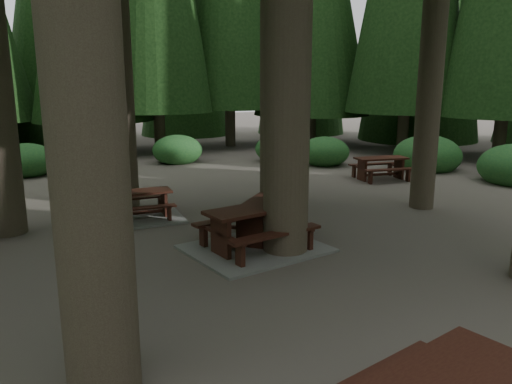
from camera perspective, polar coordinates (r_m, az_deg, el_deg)
name	(u,v)px	position (r m, az deg, el deg)	size (l,w,h in m)	color
ground	(250,261)	(9.11, -0.72, -7.84)	(80.00, 80.00, 0.00)	#4F4840
picnic_table_a	(255,235)	(9.58, -0.06, -4.95)	(2.88, 2.56, 0.84)	gray
picnic_table_c	(138,210)	(11.99, -13.35, -2.05)	(2.01, 1.67, 0.68)	gray
picnic_table_d	(381,165)	(16.82, 14.08, 3.03)	(1.82, 1.53, 0.73)	#351510
picnic_table_f	(262,215)	(10.17, 0.68, -2.61)	(2.25, 2.29, 0.77)	#351510
shrub_ring	(269,224)	(9.90, 1.52, -3.72)	(23.86, 24.64, 1.49)	#1E592A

